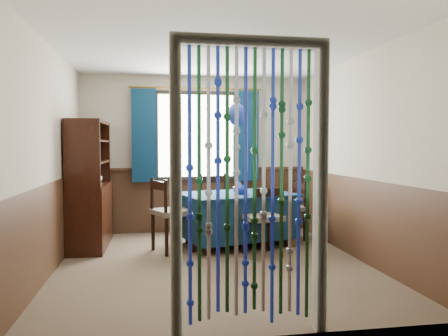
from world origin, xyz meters
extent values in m
plane|color=brown|center=(0.00, 0.00, 0.00)|extent=(4.00, 4.00, 0.00)
plane|color=silver|center=(0.00, 0.00, 2.50)|extent=(4.00, 4.00, 0.00)
plane|color=beige|center=(0.00, 2.00, 1.25)|extent=(3.60, 0.00, 3.60)
plane|color=beige|center=(0.00, -2.00, 1.25)|extent=(3.60, 0.00, 3.60)
plane|color=beige|center=(-1.80, 0.00, 1.25)|extent=(0.00, 4.00, 4.00)
plane|color=beige|center=(1.80, 0.00, 1.25)|extent=(0.00, 4.00, 4.00)
plane|color=#442A19|center=(0.00, 1.99, 0.50)|extent=(3.60, 0.00, 3.60)
plane|color=#442A19|center=(0.00, -1.99, 0.50)|extent=(3.60, 0.00, 3.60)
plane|color=#442A19|center=(-1.79, 0.00, 0.50)|extent=(0.00, 4.00, 4.00)
plane|color=#442A19|center=(1.79, 0.00, 0.50)|extent=(0.00, 4.00, 4.00)
cube|color=black|center=(0.00, 1.95, 1.55)|extent=(1.32, 0.12, 1.42)
cube|color=#0E2B48|center=(0.46, 0.93, 0.41)|extent=(1.66, 1.34, 0.58)
cube|color=#0E2B48|center=(0.46, 0.93, 0.71)|extent=(1.74, 1.41, 0.03)
cylinder|color=black|center=(-0.02, 0.42, 0.07)|extent=(0.07, 0.07, 0.14)
cylinder|color=black|center=(1.14, 0.73, 0.07)|extent=(0.07, 0.07, 0.14)
cylinder|color=black|center=(-0.21, 1.13, 0.07)|extent=(0.07, 0.07, 0.14)
cylinder|color=black|center=(0.95, 1.44, 0.07)|extent=(0.07, 0.07, 0.14)
cylinder|color=black|center=(0.52, 0.09, 0.23)|extent=(0.04, 0.04, 0.46)
cylinder|color=black|center=(0.88, 0.16, 0.23)|extent=(0.04, 0.04, 0.46)
cylinder|color=black|center=(0.46, 0.43, 0.23)|extent=(0.04, 0.04, 0.46)
cylinder|color=black|center=(0.82, 0.50, 0.23)|extent=(0.04, 0.04, 0.46)
cube|color=#5B5549|center=(0.67, 0.29, 0.49)|extent=(0.52, 0.50, 0.06)
cube|color=black|center=(0.70, 0.11, 0.82)|extent=(0.39, 0.11, 0.10)
cylinder|color=black|center=(0.52, 0.08, 0.68)|extent=(0.04, 0.04, 0.45)
cylinder|color=black|center=(0.89, 0.15, 0.68)|extent=(0.04, 0.04, 0.45)
cylinder|color=black|center=(0.44, 1.74, 0.24)|extent=(0.05, 0.05, 0.48)
cylinder|color=black|center=(0.05, 1.69, 0.24)|extent=(0.05, 0.05, 0.48)
cylinder|color=black|center=(0.48, 1.38, 0.24)|extent=(0.05, 0.05, 0.48)
cylinder|color=black|center=(0.09, 1.33, 0.24)|extent=(0.05, 0.05, 0.48)
cube|color=#5B5549|center=(0.26, 1.53, 0.51)|extent=(0.52, 0.51, 0.06)
cube|color=black|center=(0.24, 1.73, 0.87)|extent=(0.41, 0.09, 0.11)
cylinder|color=black|center=(0.43, 1.75, 0.72)|extent=(0.04, 0.04, 0.47)
cylinder|color=black|center=(0.05, 1.70, 0.72)|extent=(0.04, 0.04, 0.47)
cylinder|color=black|center=(-0.70, 0.81, 0.25)|extent=(0.05, 0.05, 0.49)
cylinder|color=black|center=(-0.53, 0.44, 0.25)|extent=(0.05, 0.05, 0.49)
cylinder|color=black|center=(-0.35, 0.97, 0.25)|extent=(0.05, 0.05, 0.49)
cylinder|color=black|center=(-0.18, 0.60, 0.25)|extent=(0.05, 0.05, 0.49)
cube|color=#5B5549|center=(-0.44, 0.70, 0.52)|extent=(0.62, 0.63, 0.07)
cube|color=black|center=(-0.62, 0.62, 0.88)|extent=(0.21, 0.40, 0.11)
cylinder|color=black|center=(-0.70, 0.80, 0.73)|extent=(0.04, 0.04, 0.48)
cylinder|color=black|center=(-0.54, 0.44, 0.73)|extent=(0.04, 0.04, 0.48)
cylinder|color=black|center=(1.49, 1.00, 0.22)|extent=(0.04, 0.04, 0.44)
cylinder|color=black|center=(1.43, 1.35, 0.22)|extent=(0.04, 0.04, 0.44)
cylinder|color=black|center=(1.16, 0.95, 0.22)|extent=(0.04, 0.04, 0.44)
cylinder|color=black|center=(1.10, 1.29, 0.22)|extent=(0.04, 0.04, 0.44)
cube|color=#5B5549|center=(1.30, 1.15, 0.47)|extent=(0.48, 0.49, 0.06)
cube|color=black|center=(1.47, 1.18, 0.79)|extent=(0.10, 0.37, 0.10)
cylinder|color=black|center=(1.50, 1.00, 0.66)|extent=(0.04, 0.04, 0.43)
cylinder|color=black|center=(1.44, 1.35, 0.66)|extent=(0.04, 0.04, 0.43)
cube|color=black|center=(-1.54, 1.20, 0.43)|extent=(0.48, 1.33, 0.87)
cube|color=black|center=(-1.54, 0.57, 1.30)|extent=(0.41, 0.06, 0.87)
cube|color=black|center=(-1.54, 1.83, 1.30)|extent=(0.41, 0.06, 0.87)
cube|color=black|center=(-1.54, 1.20, 1.71)|extent=(0.43, 1.33, 0.04)
cube|color=black|center=(-1.75, 1.20, 1.30)|extent=(0.05, 1.30, 0.87)
cube|color=black|center=(-1.51, 1.20, 1.17)|extent=(0.38, 1.25, 0.02)
cube|color=black|center=(-1.51, 1.20, 1.46)|extent=(0.38, 1.25, 0.02)
cylinder|color=olive|center=(0.46, 0.93, 2.16)|extent=(0.01, 0.01, 0.68)
ellipsoid|color=#162A9B|center=(0.46, 0.93, 1.82)|extent=(0.26, 0.26, 0.32)
cylinder|color=olive|center=(0.46, 0.93, 1.98)|extent=(0.08, 0.08, 0.03)
imported|color=#162A9B|center=(0.49, 0.83, 0.81)|extent=(0.18, 0.18, 0.17)
imported|color=beige|center=(-1.49, 1.00, 1.21)|extent=(0.24, 0.24, 0.05)
imported|color=beige|center=(-1.49, 1.51, 0.95)|extent=(0.21, 0.21, 0.17)
camera|label=1|loc=(-0.71, -5.03, 1.40)|focal=35.00mm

